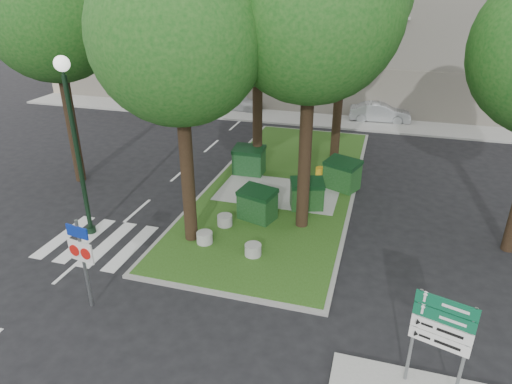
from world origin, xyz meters
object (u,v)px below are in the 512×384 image
at_px(bollard_right, 253,250).
at_px(car_white, 235,101).
at_px(tree_median_near_left, 180,18).
at_px(street_lamp, 73,128).
at_px(dumpster_a, 249,160).
at_px(directional_sign, 441,331).
at_px(bollard_mid, 225,220).
at_px(litter_bin, 320,175).
at_px(dumpster_c, 307,194).
at_px(bollard_left, 205,238).
at_px(dumpster_d, 342,175).
at_px(dumpster_b, 257,204).
at_px(traffic_sign_pole, 82,253).
at_px(tree_median_mid, 260,15).
at_px(car_silver, 380,112).

xyz_separation_m(bollard_right, car_white, (-6.51, 17.44, 0.34)).
xyz_separation_m(tree_median_near_left, street_lamp, (-3.82, -0.55, -3.41)).
height_order(dumpster_a, directional_sign, directional_sign).
bearing_deg(car_white, tree_median_near_left, -163.57).
height_order(dumpster_a, bollard_mid, dumpster_a).
distance_m(bollard_mid, litter_bin, 5.49).
xyz_separation_m(dumpster_c, bollard_left, (-2.84, -3.61, -0.37)).
bearing_deg(directional_sign, bollard_mid, 156.96).
xyz_separation_m(dumpster_d, directional_sign, (3.13, -10.17, 1.00)).
height_order(dumpster_c, bollard_mid, dumpster_c).
height_order(litter_bin, car_white, car_white).
bearing_deg(dumpster_b, dumpster_d, 70.69).
xyz_separation_m(dumpster_c, traffic_sign_pole, (-4.69, -7.47, 1.06)).
relative_size(bollard_left, street_lamp, 0.09).
xyz_separation_m(bollard_left, street_lamp, (-4.29, -0.32, 3.59)).
bearing_deg(tree_median_mid, car_silver, 64.07).
distance_m(tree_median_mid, bollard_mid, 8.56).
xyz_separation_m(dumpster_d, litter_bin, (-0.97, 0.27, -0.27)).
xyz_separation_m(traffic_sign_pole, car_white, (-2.86, 21.02, -1.10)).
bearing_deg(directional_sign, dumpster_a, 141.64).
distance_m(dumpster_d, street_lamp, 10.75).
height_order(tree_median_near_left, bollard_mid, tree_median_near_left).
relative_size(dumpster_c, traffic_sign_pole, 0.55).
bearing_deg(traffic_sign_pole, tree_median_mid, 89.48).
distance_m(dumpster_c, bollard_left, 4.61).
height_order(dumpster_b, bollard_mid, dumpster_b).
height_order(tree_median_mid, bollard_right, tree_median_mid).
xyz_separation_m(dumpster_a, street_lamp, (-3.92, -6.64, 3.16)).
distance_m(dumpster_d, bollard_right, 6.49).
bearing_deg(bollard_right, bollard_mid, 133.98).
relative_size(dumpster_a, dumpster_b, 0.92).
xyz_separation_m(bollard_right, car_silver, (3.23, 17.30, 0.31)).
relative_size(dumpster_a, car_silver, 0.38).
relative_size(traffic_sign_pole, directional_sign, 1.11).
xyz_separation_m(bollard_left, bollard_right, (1.81, -0.27, -0.00)).
distance_m(tree_median_near_left, bollard_mid, 7.12).
xyz_separation_m(tree_median_mid, directional_sign, (7.04, -11.06, -5.22)).
xyz_separation_m(dumpster_c, dumpster_d, (1.10, 2.22, 0.06)).
bearing_deg(tree_median_near_left, dumpster_d, 51.83).
height_order(litter_bin, directional_sign, directional_sign).
relative_size(dumpster_d, car_silver, 0.45).
relative_size(bollard_mid, litter_bin, 0.76).
height_order(traffic_sign_pole, car_silver, traffic_sign_pole).
height_order(dumpster_b, traffic_sign_pole, traffic_sign_pole).
relative_size(street_lamp, traffic_sign_pole, 2.28).
xyz_separation_m(directional_sign, car_silver, (-2.03, 21.36, -1.13)).
relative_size(bollard_left, car_white, 0.14).
bearing_deg(bollard_mid, litter_bin, 60.16).
height_order(dumpster_d, street_lamp, street_lamp).
bearing_deg(bollard_left, dumpster_c, 51.85).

